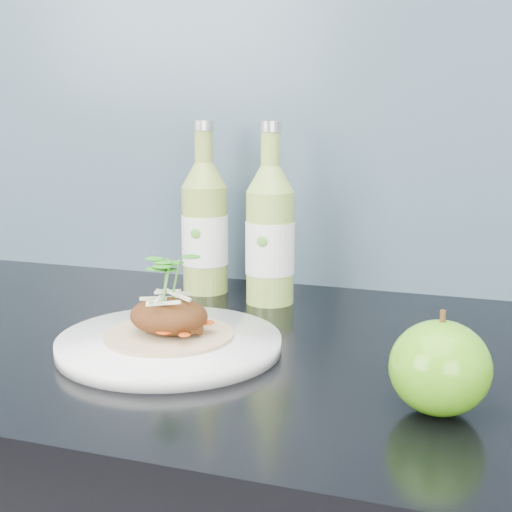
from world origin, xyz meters
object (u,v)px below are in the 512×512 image
at_px(cider_bottle_left, 205,228).
at_px(green_apple, 440,368).
at_px(cider_bottle_right, 270,235).
at_px(dinner_plate, 170,343).

bearing_deg(cider_bottle_left, green_apple, -24.65).
bearing_deg(cider_bottle_left, cider_bottle_right, 3.57).
bearing_deg(green_apple, cider_bottle_left, 137.67).
bearing_deg(green_apple, dinner_plate, 166.11).
distance_m(green_apple, cider_bottle_left, 0.49).
relative_size(green_apple, cider_bottle_right, 0.38).
height_order(dinner_plate, green_apple, green_apple).
bearing_deg(cider_bottle_right, dinner_plate, -82.00).
height_order(cider_bottle_left, cider_bottle_right, same).
bearing_deg(green_apple, cider_bottle_right, 130.00).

